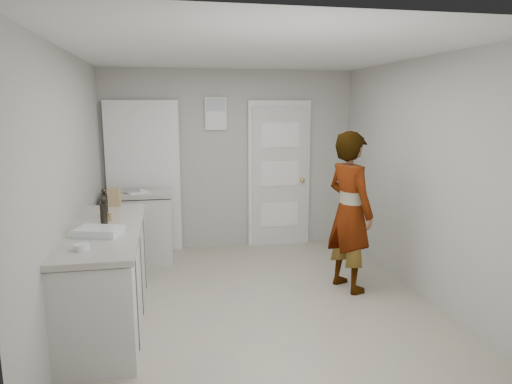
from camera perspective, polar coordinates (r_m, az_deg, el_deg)
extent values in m
plane|color=#AAA38F|center=(4.88, 0.22, -13.52)|extent=(4.00, 4.00, 0.00)
plane|color=#A1A098|center=(6.46, -3.22, 4.00)|extent=(3.50, 0.00, 3.50)
plane|color=#A1A098|center=(2.62, 8.80, -6.00)|extent=(3.50, 0.00, 3.50)
plane|color=#A1A098|center=(4.51, -22.12, 0.34)|extent=(0.00, 4.00, 4.00)
plane|color=#A1A098|center=(5.14, 19.75, 1.67)|extent=(0.00, 4.00, 4.00)
plane|color=silver|center=(4.48, 0.25, 17.11)|extent=(4.00, 4.00, 0.00)
cube|color=silver|center=(6.56, 2.96, 1.90)|extent=(0.80, 0.05, 2.00)
cube|color=white|center=(6.58, 2.90, 2.20)|extent=(0.90, 0.04, 2.10)
sphere|color=tan|center=(6.61, 5.84, 1.48)|extent=(0.07, 0.07, 0.07)
cube|color=white|center=(6.37, -5.05, 9.74)|extent=(0.30, 0.02, 0.45)
cube|color=black|center=(6.42, -13.84, 1.59)|extent=(0.90, 0.05, 2.04)
cube|color=white|center=(6.38, -13.86, 1.63)|extent=(0.98, 0.02, 2.10)
cube|color=silver|center=(4.49, -18.04, -10.33)|extent=(0.60, 1.90, 0.86)
cube|color=black|center=(4.64, -17.76, -14.85)|extent=(0.56, 1.86, 0.08)
cube|color=beige|center=(4.34, -18.40, -4.53)|extent=(0.64, 1.96, 0.05)
cube|color=silver|center=(6.13, -14.25, -4.49)|extent=(0.80, 0.55, 0.86)
cube|color=black|center=(6.24, -14.08, -7.95)|extent=(0.75, 0.54, 0.08)
cube|color=beige|center=(6.03, -14.45, -0.17)|extent=(0.84, 0.61, 0.05)
imported|color=silver|center=(5.05, 11.63, -2.44)|extent=(0.60, 0.74, 1.74)
cube|color=olive|center=(5.19, -17.27, -0.62)|extent=(0.13, 0.07, 0.20)
cylinder|color=tan|center=(4.55, -17.70, -2.92)|extent=(0.05, 0.05, 0.08)
cylinder|color=black|center=(4.43, -18.52, -2.55)|extent=(0.06, 0.06, 0.20)
sphere|color=black|center=(4.41, -18.61, -0.93)|extent=(0.05, 0.05, 0.05)
cylinder|color=black|center=(4.72, -18.39, -1.60)|extent=(0.06, 0.06, 0.23)
sphere|color=black|center=(4.69, -18.49, 0.10)|extent=(0.05, 0.05, 0.05)
cube|color=silver|center=(4.09, -19.03, -4.67)|extent=(0.42, 0.35, 0.06)
cube|color=white|center=(4.09, -19.03, -4.77)|extent=(0.36, 0.29, 0.05)
cylinder|color=silver|center=(3.72, -21.01, -6.44)|extent=(0.12, 0.12, 0.05)
sphere|color=white|center=(3.72, -21.34, -6.49)|extent=(0.04, 0.04, 0.04)
sphere|color=white|center=(3.73, -20.68, -6.39)|extent=(0.04, 0.04, 0.04)
cube|color=white|center=(6.00, -14.74, 0.05)|extent=(0.37, 0.40, 0.01)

